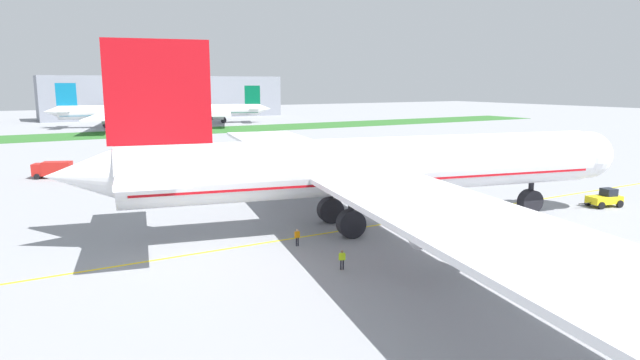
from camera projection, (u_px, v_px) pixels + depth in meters
name	position (u px, v px, depth m)	size (l,w,h in m)	color
ground_plane	(391.00, 219.00, 61.46)	(600.00, 600.00, 0.00)	gray
apron_taxi_line	(399.00, 222.00, 60.14)	(280.00, 0.36, 0.01)	yellow
grass_median_strip	(142.00, 133.00, 165.94)	(320.00, 24.00, 0.10)	#2D6628
airliner_foreground	(369.00, 167.00, 56.72)	(60.74, 98.37, 18.84)	white
pushback_tug	(605.00, 198.00, 67.32)	(5.96, 3.12, 2.24)	yellow
ground_crew_marshaller_front	(297.00, 236.00, 50.97)	(0.57, 0.26, 1.63)	black
ground_crew_wingwalker_starboard	(342.00, 258.00, 44.53)	(0.54, 0.38, 1.63)	black
service_truck_baggage_loader	(53.00, 169.00, 87.61)	(6.19, 4.32, 2.60)	#B21E19
service_truck_fuel_bowser	(335.00, 159.00, 98.61)	(5.34, 3.45, 2.86)	#33478C
parked_airliner_far_centre	(113.00, 113.00, 186.61)	(42.96, 68.75, 15.04)	white
parked_airliner_far_right	(218.00, 110.00, 208.49)	(38.62, 61.84, 14.08)	white
terminal_building	(166.00, 97.00, 241.55)	(102.28, 20.00, 18.00)	gray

